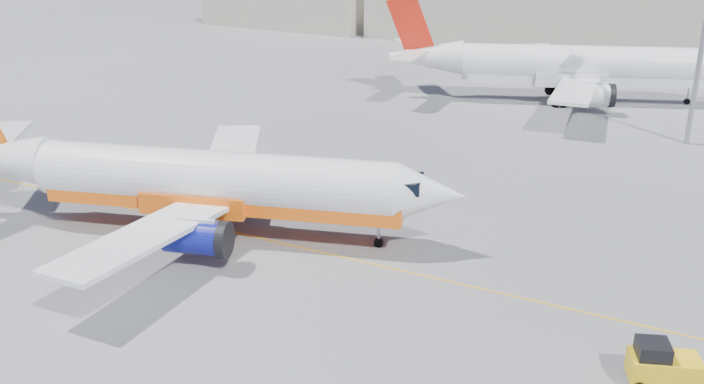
% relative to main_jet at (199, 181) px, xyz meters
% --- Properties ---
extents(ground, '(240.00, 240.00, 0.00)m').
position_rel_main_jet_xyz_m(ground, '(8.17, -2.18, -3.38)').
color(ground, slate).
rests_on(ground, ground).
extents(taxi_line, '(70.00, 0.15, 0.01)m').
position_rel_main_jet_xyz_m(taxi_line, '(8.17, 0.82, -3.37)').
color(taxi_line, gold).
rests_on(taxi_line, ground).
extents(terminal_main, '(70.00, 14.00, 8.00)m').
position_rel_main_jet_xyz_m(terminal_main, '(13.17, 72.82, 0.62)').
color(terminal_main, beige).
rests_on(terminal_main, ground).
extents(terminal_annex, '(26.00, 10.00, 6.00)m').
position_rel_main_jet_xyz_m(terminal_annex, '(-36.83, 69.82, -0.38)').
color(terminal_annex, beige).
rests_on(terminal_annex, ground).
extents(main_jet, '(33.52, 25.55, 10.14)m').
position_rel_main_jet_xyz_m(main_jet, '(0.00, 0.00, 0.00)').
color(main_jet, white).
rests_on(main_jet, ground).
extents(second_jet, '(35.09, 26.54, 10.72)m').
position_rel_main_jet_xyz_m(second_jet, '(12.45, 42.93, 0.19)').
color(second_jet, white).
rests_on(second_jet, ground).
extents(gse_tug, '(3.26, 2.64, 2.06)m').
position_rel_main_jet_xyz_m(gse_tug, '(27.36, -3.96, -2.40)').
color(gse_tug, black).
rests_on(gse_tug, ground).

